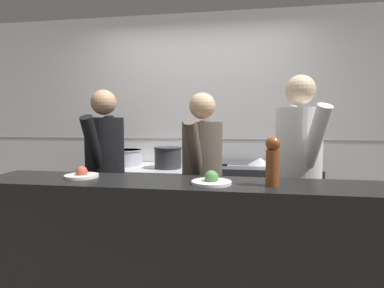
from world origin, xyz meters
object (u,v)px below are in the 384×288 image
oven_range (149,206)px  chef_head_cook (105,173)px  chefs_knife (231,165)px  pepper_mill (273,160)px  stock_pot (128,157)px  plated_dish_main (82,174)px  sauce_pot (168,157)px  chef_line (298,173)px  mixing_bowl_steel (260,161)px  plated_dish_appetiser (211,181)px  chef_sous (202,180)px

oven_range → chef_head_cook: (-0.18, -0.68, 0.47)m
chefs_knife → chef_head_cook: bearing=-152.4°
pepper_mill → stock_pot: bearing=135.3°
stock_pot → plated_dish_main: plated_dish_main is taller
sauce_pot → chefs_knife: 0.67m
chef_line → pepper_mill: bearing=-130.8°
mixing_bowl_steel → chefs_knife: 0.32m
stock_pot → plated_dish_main: size_ratio=1.47×
plated_dish_main → plated_dish_appetiser: bearing=-4.7°
mixing_bowl_steel → plated_dish_main: (-1.26, -1.27, 0.06)m
oven_range → sauce_pot: 0.60m
mixing_bowl_steel → plated_dish_appetiser: bearing=-105.6°
oven_range → pepper_mill: size_ratio=3.28×
chefs_knife → plated_dish_appetiser: plated_dish_appetiser is taller
chefs_knife → pepper_mill: (0.27, -1.23, 0.22)m
sauce_pot → plated_dish_appetiser: size_ratio=1.25×
stock_pot → mixing_bowl_steel: 1.44m
oven_range → chefs_knife: size_ratio=2.69×
sauce_pot → chef_sous: size_ratio=0.19×
sauce_pot → chef_sous: chef_sous is taller
sauce_pot → mixing_bowl_steel: bearing=3.4°
stock_pot → mixing_bowl_steel: (1.44, -0.05, -0.01)m
plated_dish_appetiser → chef_line: bearing=46.2°
chefs_knife → plated_dish_appetiser: (-0.08, -1.22, 0.09)m
pepper_mill → chef_line: size_ratio=0.17×
stock_pot → chefs_knife: (1.15, -0.18, -0.04)m
stock_pot → chef_line: chef_line is taller
oven_range → mixing_bowl_steel: bearing=0.3°
pepper_mill → chef_sous: bearing=128.2°
mixing_bowl_steel → chef_line: 0.74m
plated_dish_main → plated_dish_appetiser: (0.88, -0.07, 0.00)m
sauce_pot → pepper_mill: bearing=-54.3°
chef_head_cook → chefs_knife: bearing=27.4°
chef_head_cook → chef_line: chef_line is taller
chef_line → plated_dish_main: bearing=-177.7°
oven_range → chef_line: (1.43, -0.69, 0.52)m
chef_head_cook → plated_dish_main: bearing=-79.6°
oven_range → chef_sous: bearing=-47.4°
chef_sous → stock_pot: bearing=149.4°
chef_sous → chef_line: 0.76m
oven_range → chefs_knife: 1.02m
stock_pot → chef_head_cook: chef_head_cook is taller
plated_dish_main → chef_head_cook: bearing=100.6°
plated_dish_main → chef_sous: size_ratio=0.14×
chefs_knife → plated_dish_main: (-0.96, -1.15, 0.09)m
stock_pot → plated_dish_appetiser: 1.76m
plated_dish_main → chef_head_cook: (-0.11, 0.59, -0.10)m
stock_pot → chef_sous: chef_sous is taller
plated_dish_appetiser → chef_line: chef_line is taller
chef_head_cook → chef_line: bearing=-0.6°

